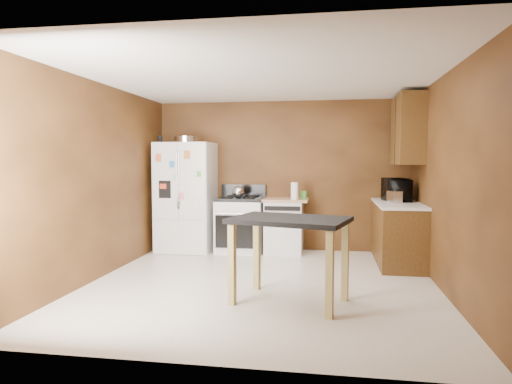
% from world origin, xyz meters
% --- Properties ---
extents(floor, '(4.50, 4.50, 0.00)m').
position_xyz_m(floor, '(0.00, 0.00, 0.00)').
color(floor, silver).
rests_on(floor, ground).
extents(ceiling, '(4.50, 4.50, 0.00)m').
position_xyz_m(ceiling, '(0.00, 0.00, 2.50)').
color(ceiling, white).
rests_on(ceiling, ground).
extents(wall_back, '(4.20, 0.00, 4.20)m').
position_xyz_m(wall_back, '(0.00, 2.25, 1.25)').
color(wall_back, brown).
rests_on(wall_back, ground).
extents(wall_front, '(4.20, 0.00, 4.20)m').
position_xyz_m(wall_front, '(0.00, -2.25, 1.25)').
color(wall_front, brown).
rests_on(wall_front, ground).
extents(wall_left, '(0.00, 4.50, 4.50)m').
position_xyz_m(wall_left, '(-2.10, 0.00, 1.25)').
color(wall_left, brown).
rests_on(wall_left, ground).
extents(wall_right, '(0.00, 4.50, 4.50)m').
position_xyz_m(wall_right, '(2.10, 0.00, 1.25)').
color(wall_right, brown).
rests_on(wall_right, ground).
extents(roasting_pan, '(0.42, 0.42, 0.11)m').
position_xyz_m(roasting_pan, '(-1.53, 1.89, 1.85)').
color(roasting_pan, silver).
rests_on(roasting_pan, refrigerator).
extents(pen_cup, '(0.08, 0.08, 0.12)m').
position_xyz_m(pen_cup, '(-1.97, 1.80, 1.86)').
color(pen_cup, black).
rests_on(pen_cup, refrigerator).
extents(kettle, '(0.20, 0.20, 0.20)m').
position_xyz_m(kettle, '(-0.65, 1.80, 1.00)').
color(kettle, silver).
rests_on(kettle, gas_range).
extents(paper_towel, '(0.15, 0.15, 0.27)m').
position_xyz_m(paper_towel, '(0.26, 1.80, 1.03)').
color(paper_towel, white).
rests_on(paper_towel, dishwasher).
extents(green_canister, '(0.14, 0.14, 0.12)m').
position_xyz_m(green_canister, '(0.39, 2.02, 0.95)').
color(green_canister, green).
rests_on(green_canister, dishwasher).
extents(toaster, '(0.20, 0.26, 0.17)m').
position_xyz_m(toaster, '(1.74, 1.41, 0.98)').
color(toaster, silver).
rests_on(toaster, right_cabinets).
extents(microwave, '(0.47, 0.62, 0.31)m').
position_xyz_m(microwave, '(1.80, 1.66, 1.05)').
color(microwave, black).
rests_on(microwave, right_cabinets).
extents(refrigerator, '(0.90, 0.80, 1.80)m').
position_xyz_m(refrigerator, '(-1.55, 1.86, 0.90)').
color(refrigerator, white).
rests_on(refrigerator, ground).
extents(gas_range, '(0.76, 0.68, 1.10)m').
position_xyz_m(gas_range, '(-0.64, 1.92, 0.46)').
color(gas_range, white).
rests_on(gas_range, ground).
extents(dishwasher, '(0.78, 0.63, 0.89)m').
position_xyz_m(dishwasher, '(0.08, 1.95, 0.45)').
color(dishwasher, white).
rests_on(dishwasher, ground).
extents(right_cabinets, '(0.63, 1.58, 2.45)m').
position_xyz_m(right_cabinets, '(1.84, 1.48, 0.91)').
color(right_cabinets, brown).
rests_on(right_cabinets, ground).
extents(island, '(1.35, 1.07, 0.91)m').
position_xyz_m(island, '(0.40, -0.65, 0.77)').
color(island, black).
rests_on(island, ground).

